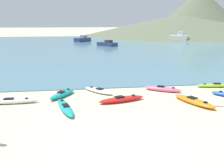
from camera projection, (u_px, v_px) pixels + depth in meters
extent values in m
plane|color=beige|center=(122.00, 149.00, 10.43)|extent=(400.00, 400.00, 0.00)
cube|color=teal|center=(82.00, 46.00, 53.34)|extent=(160.00, 70.00, 0.06)
cone|color=#5B664C|center=(183.00, 24.00, 95.40)|extent=(71.16, 71.16, 7.62)
cone|color=#5B664C|center=(200.00, 12.00, 98.57)|extent=(37.68, 37.68, 16.64)
ellipsoid|color=white|center=(12.00, 101.00, 16.20)|extent=(3.26, 0.61, 0.30)
cube|color=black|center=(9.00, 99.00, 16.14)|extent=(0.59, 0.33, 0.05)
cylinder|color=black|center=(26.00, 98.00, 16.29)|extent=(0.20, 0.20, 0.02)
ellipsoid|color=teal|center=(62.00, 94.00, 17.65)|extent=(1.98, 2.55, 0.36)
cube|color=black|center=(61.00, 92.00, 17.48)|extent=(0.55, 0.59, 0.05)
cylinder|color=black|center=(68.00, 89.00, 18.24)|extent=(0.22, 0.22, 0.02)
ellipsoid|color=red|center=(122.00, 99.00, 16.58)|extent=(3.18, 1.55, 0.32)
cube|color=black|center=(119.00, 97.00, 16.47)|extent=(0.65, 0.54, 0.05)
cylinder|color=black|center=(133.00, 95.00, 16.88)|extent=(0.25, 0.25, 0.02)
cylinder|color=black|center=(221.00, 91.00, 17.90)|extent=(0.22, 0.22, 0.02)
ellipsoid|color=#E5668C|center=(163.00, 89.00, 19.04)|extent=(2.67, 2.00, 0.34)
cube|color=black|center=(161.00, 86.00, 19.05)|extent=(0.61, 0.56, 0.05)
cylinder|color=black|center=(173.00, 88.00, 18.70)|extent=(0.22, 0.22, 0.02)
ellipsoid|color=orange|center=(194.00, 101.00, 16.17)|extent=(1.88, 3.26, 0.34)
cube|color=black|center=(192.00, 97.00, 16.26)|extent=(0.60, 0.69, 0.05)
cylinder|color=black|center=(206.00, 102.00, 15.38)|extent=(0.27, 0.27, 0.02)
ellipsoid|color=#8CCC2D|center=(215.00, 85.00, 20.20)|extent=(2.96, 0.86, 0.28)
cube|color=black|center=(217.00, 83.00, 20.17)|extent=(0.55, 0.36, 0.05)
cylinder|color=black|center=(205.00, 84.00, 20.14)|extent=(0.20, 0.20, 0.02)
ellipsoid|color=white|center=(98.00, 91.00, 18.72)|extent=(2.22, 2.49, 0.28)
cube|color=black|center=(100.00, 89.00, 18.60)|extent=(0.60, 0.62, 0.05)
cylinder|color=black|center=(91.00, 87.00, 19.16)|extent=(0.25, 0.25, 0.02)
ellipsoid|color=teal|center=(65.00, 107.00, 15.05)|extent=(1.35, 3.38, 0.31)
cube|color=black|center=(66.00, 105.00, 14.85)|extent=(0.46, 0.66, 0.05)
cylinder|color=black|center=(62.00, 100.00, 15.83)|extent=(0.21, 0.21, 0.02)
cube|color=navy|center=(82.00, 40.00, 63.90)|extent=(4.29, 4.20, 0.92)
cube|color=#8C99A8|center=(83.00, 36.00, 64.02)|extent=(1.71, 1.72, 0.64)
cube|color=white|center=(179.00, 38.00, 65.96)|extent=(4.85, 4.61, 1.39)
cube|color=silver|center=(181.00, 33.00, 65.44)|extent=(1.88, 1.87, 0.98)
cube|color=navy|center=(107.00, 44.00, 53.05)|extent=(4.10, 4.36, 0.70)
cube|color=#333338|center=(109.00, 41.00, 52.65)|extent=(1.68, 1.68, 0.49)
cube|color=teal|center=(210.00, 106.00, 15.76)|extent=(0.48, 0.34, 0.03)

